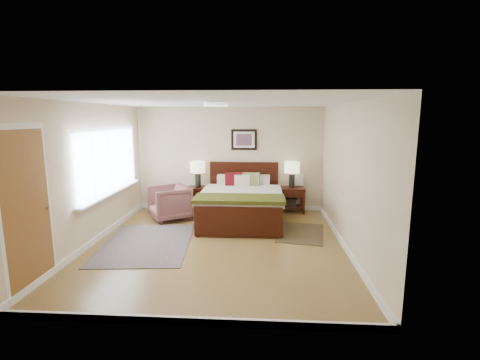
{
  "coord_description": "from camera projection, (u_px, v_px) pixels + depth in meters",
  "views": [
    {
      "loc": [
        0.78,
        -5.9,
        2.24
      ],
      "look_at": [
        0.36,
        0.71,
        1.05
      ],
      "focal_mm": 26.0,
      "sensor_mm": 36.0,
      "label": 1
    }
  ],
  "objects": [
    {
      "name": "rug_navy",
      "position": [
        301.0,
        233.0,
        6.83
      ],
      "size": [
        1.07,
        1.42,
        0.01
      ],
      "primitive_type": "cube",
      "rotation": [
        0.0,
        0.0,
        -0.17
      ],
      "color": "black",
      "rests_on": "ground"
    },
    {
      "name": "door",
      "position": [
        27.0,
        210.0,
        4.47
      ],
      "size": [
        0.06,
        1.0,
        2.18
      ],
      "color": "silver",
      "rests_on": "ground"
    },
    {
      "name": "bed",
      "position": [
        241.0,
        197.0,
        7.53
      ],
      "size": [
        1.78,
        2.16,
        1.16
      ],
      "color": "black",
      "rests_on": "ground"
    },
    {
      "name": "lamp_right",
      "position": [
        292.0,
        170.0,
        8.19
      ],
      "size": [
        0.35,
        0.35,
        0.61
      ],
      "color": "black",
      "rests_on": "nightstand_right"
    },
    {
      "name": "lamp_left",
      "position": [
        198.0,
        169.0,
        8.33
      ],
      "size": [
        0.35,
        0.35,
        0.61
      ],
      "color": "black",
      "rests_on": "nightstand_left"
    },
    {
      "name": "armchair",
      "position": [
        169.0,
        203.0,
        7.72
      ],
      "size": [
        1.12,
        1.12,
        0.75
      ],
      "primitive_type": "imported",
      "rotation": [
        0.0,
        0.0,
        -1.01
      ],
      "color": "brown",
      "rests_on": "ground"
    },
    {
      "name": "nightstand_left",
      "position": [
        198.0,
        192.0,
        8.41
      ],
      "size": [
        0.49,
        0.45,
        0.59
      ],
      "color": "black",
      "rests_on": "ground"
    },
    {
      "name": "right_wall",
      "position": [
        348.0,
        177.0,
        5.88
      ],
      "size": [
        0.04,
        5.0,
        2.5
      ],
      "primitive_type": "cube",
      "color": "beige",
      "rests_on": "ground"
    },
    {
      "name": "floor",
      "position": [
        217.0,
        244.0,
        6.24
      ],
      "size": [
        5.0,
        5.0,
        0.0
      ],
      "primitive_type": "plane",
      "color": "olive",
      "rests_on": "ground"
    },
    {
      "name": "nightstand_right",
      "position": [
        291.0,
        197.0,
        8.3
      ],
      "size": [
        0.61,
        0.46,
        0.6
      ],
      "color": "black",
      "rests_on": "ground"
    },
    {
      "name": "back_wall",
      "position": [
        230.0,
        159.0,
        8.47
      ],
      "size": [
        4.5,
        0.04,
        2.5
      ],
      "primitive_type": "cube",
      "color": "beige",
      "rests_on": "ground"
    },
    {
      "name": "wall_art",
      "position": [
        244.0,
        140.0,
        8.34
      ],
      "size": [
        0.62,
        0.05,
        0.5
      ],
      "color": "black",
      "rests_on": "back_wall"
    },
    {
      "name": "ceiling",
      "position": [
        216.0,
        102.0,
        5.79
      ],
      "size": [
        4.5,
        5.0,
        0.02
      ],
      "primitive_type": "cube",
      "color": "white",
      "rests_on": "back_wall"
    },
    {
      "name": "rug_persian",
      "position": [
        146.0,
        243.0,
        6.26
      ],
      "size": [
        1.72,
        2.28,
        0.01
      ],
      "primitive_type": "cube",
      "rotation": [
        0.0,
        0.0,
        0.09
      ],
      "color": "#0D1C42",
      "rests_on": "ground"
    },
    {
      "name": "front_wall",
      "position": [
        185.0,
        216.0,
        3.56
      ],
      "size": [
        4.5,
        0.04,
        2.5
      ],
      "primitive_type": "cube",
      "color": "beige",
      "rests_on": "ground"
    },
    {
      "name": "window",
      "position": [
        110.0,
        162.0,
        6.82
      ],
      "size": [
        0.11,
        2.72,
        1.32
      ],
      "color": "silver",
      "rests_on": "left_wall"
    },
    {
      "name": "ceil_fixture",
      "position": [
        216.0,
        104.0,
        5.8
      ],
      "size": [
        0.44,
        0.44,
        0.08
      ],
      "color": "white",
      "rests_on": "ceiling"
    },
    {
      "name": "left_wall",
      "position": [
        91.0,
        174.0,
        6.16
      ],
      "size": [
        0.04,
        5.0,
        2.5
      ],
      "primitive_type": "cube",
      "color": "beige",
      "rests_on": "ground"
    }
  ]
}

